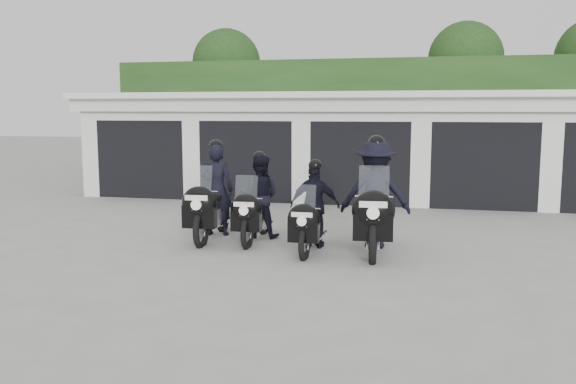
% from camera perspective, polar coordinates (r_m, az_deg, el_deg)
% --- Properties ---
extents(ground, '(80.00, 80.00, 0.00)m').
position_cam_1_polar(ground, '(10.79, 3.39, -5.71)').
color(ground, '#999994').
rests_on(ground, ground).
extents(garage_block, '(16.40, 6.80, 2.96)m').
position_cam_1_polar(garage_block, '(18.52, 7.62, 4.32)').
color(garage_block, silver).
rests_on(garage_block, ground).
extents(background_vegetation, '(20.00, 3.90, 5.80)m').
position_cam_1_polar(background_vegetation, '(23.31, 9.75, 8.28)').
color(background_vegetation, '#193714').
rests_on(background_vegetation, ground).
extents(police_bike_a, '(0.76, 2.27, 1.98)m').
position_cam_1_polar(police_bike_a, '(11.97, -7.09, -0.60)').
color(police_bike_a, black).
rests_on(police_bike_a, ground).
extents(police_bike_b, '(0.81, 2.02, 1.76)m').
position_cam_1_polar(police_bike_b, '(11.80, -2.89, -0.88)').
color(police_bike_b, black).
rests_on(police_bike_b, ground).
extents(police_bike_c, '(0.91, 1.92, 1.67)m').
position_cam_1_polar(police_bike_c, '(10.91, 2.36, -1.75)').
color(police_bike_c, black).
rests_on(police_bike_c, ground).
extents(police_bike_d, '(1.31, 2.43, 2.11)m').
position_cam_1_polar(police_bike_d, '(11.00, 8.15, -0.74)').
color(police_bike_d, black).
rests_on(police_bike_d, ground).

